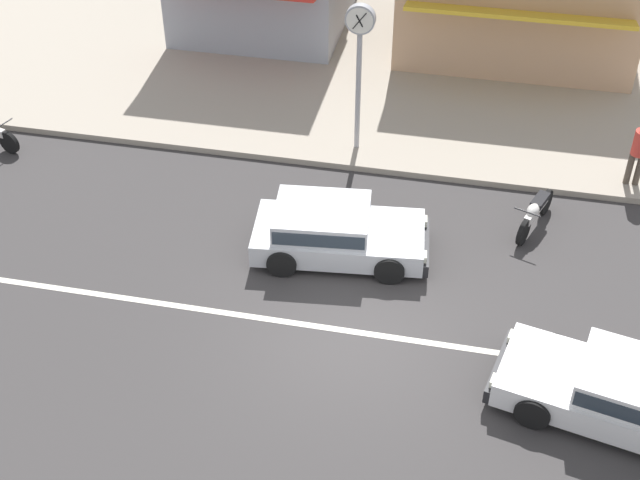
{
  "coord_description": "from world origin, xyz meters",
  "views": [
    {
      "loc": [
        1.82,
        -11.66,
        11.62
      ],
      "look_at": [
        -0.95,
        1.56,
        0.8
      ],
      "focal_mm": 50.0,
      "sensor_mm": 36.0,
      "label": 1
    }
  ],
  "objects_px": {
    "pedestrian_near_clock": "(639,149)",
    "street_clock": "(360,43)",
    "motorcycle_2": "(535,212)",
    "hatchback_white_0": "(627,392)",
    "hatchback_silver_3": "(333,230)"
  },
  "relations": [
    {
      "from": "motorcycle_2",
      "to": "hatchback_silver_3",
      "type": "bearing_deg",
      "value": -157.26
    },
    {
      "from": "motorcycle_2",
      "to": "pedestrian_near_clock",
      "type": "height_order",
      "value": "pedestrian_near_clock"
    },
    {
      "from": "pedestrian_near_clock",
      "to": "street_clock",
      "type": "bearing_deg",
      "value": 177.71
    },
    {
      "from": "hatchback_silver_3",
      "to": "pedestrian_near_clock",
      "type": "distance_m",
      "value": 7.08
    },
    {
      "from": "hatchback_white_0",
      "to": "pedestrian_near_clock",
      "type": "bearing_deg",
      "value": 85.39
    },
    {
      "from": "street_clock",
      "to": "motorcycle_2",
      "type": "bearing_deg",
      "value": -27.25
    },
    {
      "from": "hatchback_silver_3",
      "to": "pedestrian_near_clock",
      "type": "relative_size",
      "value": 2.35
    },
    {
      "from": "pedestrian_near_clock",
      "to": "hatchback_white_0",
      "type": "bearing_deg",
      "value": -94.61
    },
    {
      "from": "hatchback_white_0",
      "to": "street_clock",
      "type": "bearing_deg",
      "value": 128.96
    },
    {
      "from": "hatchback_white_0",
      "to": "motorcycle_2",
      "type": "xyz_separation_m",
      "value": [
        -1.54,
        4.92,
        -0.17
      ]
    },
    {
      "from": "motorcycle_2",
      "to": "pedestrian_near_clock",
      "type": "xyz_separation_m",
      "value": [
        2.09,
        1.9,
        0.64
      ]
    },
    {
      "from": "hatchback_silver_3",
      "to": "street_clock",
      "type": "height_order",
      "value": "street_clock"
    },
    {
      "from": "pedestrian_near_clock",
      "to": "motorcycle_2",
      "type": "bearing_deg",
      "value": -137.7
    },
    {
      "from": "motorcycle_2",
      "to": "street_clock",
      "type": "xyz_separation_m",
      "value": [
        -4.18,
        2.15,
        2.4
      ]
    },
    {
      "from": "motorcycle_2",
      "to": "street_clock",
      "type": "bearing_deg",
      "value": 152.75
    }
  ]
}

